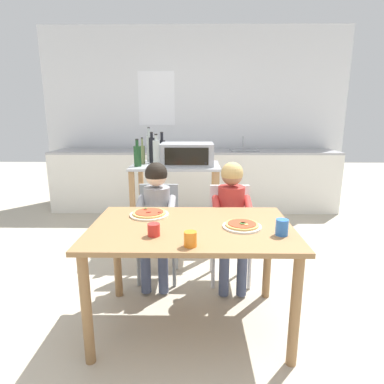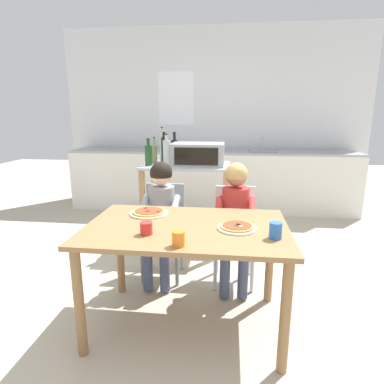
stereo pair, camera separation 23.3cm
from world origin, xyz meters
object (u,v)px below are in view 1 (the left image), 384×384
dining_chair_left (158,224)px  drinking_cup_blue (282,227)px  toaster_oven (187,154)px  bottle_clear_vinegar (149,147)px  drinking_cup_orange (190,239)px  dining_chair_right (230,226)px  bottle_squat_spirits (143,154)px  drinking_cup_red (154,230)px  bottle_dark_olive_oil (152,150)px  dining_table (191,240)px  bottle_tall_green_wine (156,154)px  child_in_grey_shirt (156,209)px  pizza_plate_white (242,225)px  bottle_slim_sauce (162,150)px  child_in_red_shirt (232,210)px  kitchen_island_cart (176,192)px  bottle_brown_beer (137,155)px  pizza_plate_cream (149,214)px

dining_chair_left → drinking_cup_blue: (0.84, -0.87, 0.29)m
toaster_oven → bottle_clear_vinegar: 0.49m
drinking_cup_orange → dining_chair_right: bearing=72.3°
toaster_oven → bottle_squat_spirits: 0.48m
dining_chair_right → drinking_cup_orange: (-0.32, -1.01, 0.29)m
drinking_cup_red → bottle_dark_olive_oil: bearing=97.8°
bottle_squat_spirits → dining_table: (0.55, -1.47, -0.38)m
bottle_tall_green_wine → drinking_cup_orange: size_ratio=3.98×
child_in_grey_shirt → drinking_cup_orange: bearing=-72.0°
dining_table → drinking_cup_orange: bearing=-90.3°
bottle_squat_spirits → bottle_dark_olive_oil: size_ratio=0.84×
bottle_squat_spirits → pizza_plate_white: (0.87, -1.50, -0.27)m
dining_table → drinking_cup_blue: (0.54, -0.16, 0.15)m
dining_chair_left → drinking_cup_red: dining_chair_left is taller
toaster_oven → child_in_grey_shirt: toaster_oven is taller
bottle_slim_sauce → child_in_red_shirt: 1.31m
dining_table → dining_chair_right: (0.32, 0.68, -0.14)m
child_in_red_shirt → drinking_cup_blue: child_in_red_shirt is taller
bottle_squat_spirits → drinking_cup_orange: bottle_squat_spirits is taller
toaster_oven → dining_chair_right: size_ratio=0.67×
bottle_tall_green_wine → drinking_cup_blue: bearing=-56.7°
kitchen_island_cart → drinking_cup_red: size_ratio=12.32×
toaster_oven → dining_chair_left: (-0.23, -0.69, -0.53)m
kitchen_island_cart → bottle_slim_sauce: size_ratio=2.81×
dining_chair_left → child_in_grey_shirt: size_ratio=0.80×
dining_chair_left → kitchen_island_cart: bearing=81.1°
child_in_red_shirt → drinking_cup_orange: 0.95m
bottle_slim_sauce → bottle_dark_olive_oil: bottle_dark_olive_oil is taller
toaster_oven → dining_table: toaster_oven is taller
toaster_oven → dining_chair_right: (0.39, -0.72, -0.53)m
kitchen_island_cart → drinking_cup_orange: (0.19, -1.75, 0.17)m
bottle_squat_spirits → drinking_cup_red: size_ratio=3.75×
bottle_dark_olive_oil → bottle_clear_vinegar: bearing=112.3°
bottle_brown_beer → child_in_grey_shirt: 0.84m
bottle_squat_spirits → pizza_plate_cream: bottle_squat_spirits is taller
bottle_dark_olive_oil → bottle_tall_green_wine: bearing=-74.6°
drinking_cup_red → toaster_oven: bearing=84.5°
bottle_squat_spirits → dining_chair_right: bearing=-42.3°
bottle_tall_green_wine → dining_table: bottle_tall_green_wine is taller
child_in_grey_shirt → drinking_cup_blue: child_in_grey_shirt is taller
bottle_squat_spirits → child_in_red_shirt: bottle_squat_spirits is taller
bottle_clear_vinegar → drinking_cup_red: (0.28, -1.82, -0.30)m
toaster_oven → kitchen_island_cart: bearing=171.8°
toaster_oven → bottle_slim_sauce: bottle_slim_sauce is taller
kitchen_island_cart → drinking_cup_blue: kitchen_island_cart is taller
dining_chair_right → child_in_red_shirt: child_in_red_shirt is taller
bottle_clear_vinegar → pizza_plate_white: size_ratio=1.54×
dining_table → bottle_squat_spirits: bearing=110.4°
bottle_brown_beer → child_in_red_shirt: (0.89, -0.74, -0.36)m
child_in_red_shirt → drinking_cup_orange: bearing=-109.9°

